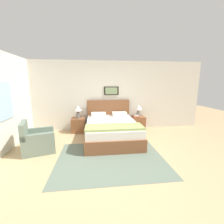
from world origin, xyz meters
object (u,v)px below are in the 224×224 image
at_px(bed, 111,130).
at_px(table_lamp_by_door, 138,108).
at_px(table_lamp_near_window, 78,109).
at_px(nightstand_by_door, 138,123).
at_px(armchair, 37,141).
at_px(nightstand_near_window, 78,125).

relative_size(bed, table_lamp_by_door, 4.59).
bearing_deg(table_lamp_near_window, nightstand_by_door, 0.60).
relative_size(nightstand_by_door, table_lamp_near_window, 1.11).
relative_size(armchair, nightstand_by_door, 1.77).
bearing_deg(table_lamp_near_window, bed, -36.34).
relative_size(nightstand_near_window, table_lamp_by_door, 1.11).
bearing_deg(table_lamp_near_window, armchair, -121.86).
xyz_separation_m(bed, nightstand_near_window, (-1.13, 0.85, -0.05)).
height_order(nightstand_by_door, table_lamp_by_door, table_lamp_by_door).
height_order(nightstand_near_window, table_lamp_near_window, table_lamp_near_window).
bearing_deg(nightstand_by_door, nightstand_near_window, 180.00).
xyz_separation_m(armchair, table_lamp_by_door, (3.16, 1.48, 0.57)).
bearing_deg(table_lamp_by_door, table_lamp_near_window, 180.00).
bearing_deg(nightstand_near_window, table_lamp_by_door, -0.60).
xyz_separation_m(nightstand_near_window, table_lamp_near_window, (0.01, -0.02, 0.59)).
bearing_deg(table_lamp_by_door, nightstand_near_window, 179.40).
xyz_separation_m(nightstand_by_door, table_lamp_near_window, (-2.26, -0.02, 0.59)).
distance_m(armchair, table_lamp_near_window, 1.83).
distance_m(bed, table_lamp_by_door, 1.49).
xyz_separation_m(bed, table_lamp_near_window, (-1.12, 0.83, 0.54)).
height_order(armchair, nightstand_by_door, armchair).
relative_size(table_lamp_near_window, table_lamp_by_door, 1.00).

